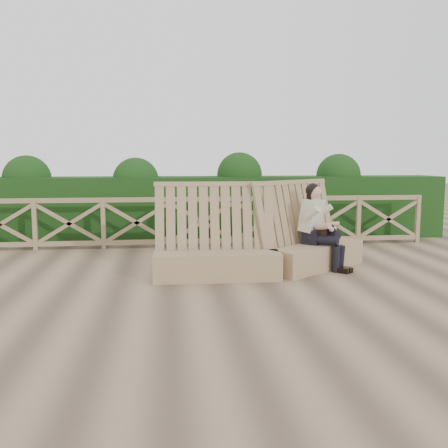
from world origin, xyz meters
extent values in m
plane|color=brown|center=(0.00, 0.00, 0.00)|extent=(60.00, 60.00, 0.00)
cube|color=#987757|center=(0.02, 0.41, 0.22)|extent=(2.04, 0.55, 0.44)
cube|color=#987757|center=(0.02, 0.68, 0.79)|extent=(2.04, 0.49, 1.55)
cube|color=#987757|center=(1.85, 1.00, 0.22)|extent=(1.93, 1.61, 0.44)
cube|color=#987757|center=(1.69, 1.21, 0.79)|extent=(1.90, 1.56, 1.55)
cube|color=black|center=(1.81, 1.10, 0.56)|extent=(0.48, 0.49, 0.24)
cube|color=beige|center=(1.77, 1.14, 0.94)|extent=(0.53, 0.54, 0.58)
sphere|color=tan|center=(1.81, 1.10, 1.36)|extent=(0.33, 0.33, 0.23)
sphere|color=black|center=(1.78, 1.13, 1.38)|extent=(0.36, 0.36, 0.26)
cylinder|color=black|center=(1.92, 0.87, 0.54)|extent=(0.49, 0.47, 0.17)
cylinder|color=black|center=(2.02, 1.02, 0.61)|extent=(0.49, 0.47, 0.18)
cylinder|color=black|center=(2.09, 0.70, 0.22)|extent=(0.19, 0.19, 0.44)
cylinder|color=black|center=(2.20, 0.78, 0.22)|extent=(0.19, 0.19, 0.44)
cube|color=black|center=(2.17, 0.63, 0.04)|extent=(0.26, 0.25, 0.09)
cube|color=black|center=(2.26, 0.70, 0.04)|extent=(0.26, 0.25, 0.09)
cube|color=black|center=(1.97, 0.98, 0.67)|extent=(0.33, 0.34, 0.20)
cube|color=black|center=(2.09, 0.85, 0.74)|extent=(0.12, 0.12, 0.13)
cube|color=#8B7551|center=(0.00, 3.50, 1.05)|extent=(10.10, 0.07, 0.10)
cube|color=#8B7551|center=(0.00, 3.50, 0.12)|extent=(10.10, 0.07, 0.10)
cube|color=black|center=(0.00, 4.70, 0.75)|extent=(12.00, 1.20, 1.50)
camera|label=1|loc=(-0.77, -7.39, 1.92)|focal=40.00mm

